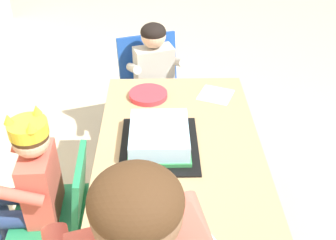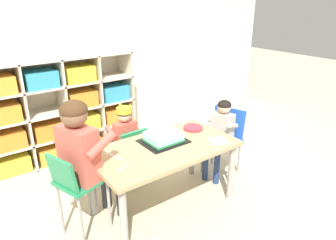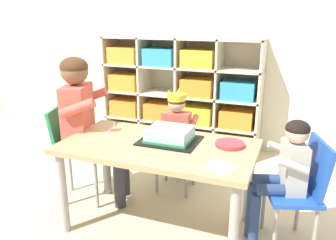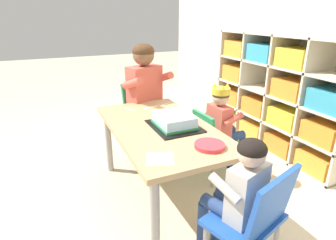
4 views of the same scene
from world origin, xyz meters
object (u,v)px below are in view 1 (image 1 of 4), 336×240
(child_with_crown, at_px, (29,182))
(classroom_chair_guest_side, at_px, (152,85))
(guest_at_table_side, at_px, (157,77))
(fork_scattered_mid_table, at_px, (162,237))
(activity_table, at_px, (180,169))
(paper_plate_stack, at_px, (148,95))
(birthday_cake_on_tray, at_px, (159,139))
(classroom_chair_blue, at_px, (62,209))

(child_with_crown, bearing_deg, classroom_chair_guest_side, 151.32)
(guest_at_table_side, relative_size, fork_scattered_mid_table, 6.22)
(classroom_chair_guest_side, bearing_deg, activity_table, -99.25)
(child_with_crown, height_order, fork_scattered_mid_table, child_with_crown)
(child_with_crown, relative_size, paper_plate_stack, 4.58)
(paper_plate_stack, bearing_deg, guest_at_table_side, -6.51)
(birthday_cake_on_tray, bearing_deg, fork_scattered_mid_table, -178.97)
(child_with_crown, xyz_separation_m, birthday_cake_on_tray, (0.12, -0.50, 0.11))
(classroom_chair_blue, distance_m, paper_plate_stack, 0.65)
(classroom_chair_guest_side, bearing_deg, child_with_crown, -133.71)
(guest_at_table_side, relative_size, birthday_cake_on_tray, 2.16)
(birthday_cake_on_tray, height_order, paper_plate_stack, birthday_cake_on_tray)
(classroom_chair_blue, bearing_deg, classroom_chair_guest_side, 156.52)
(fork_scattered_mid_table, bearing_deg, classroom_chair_blue, -52.54)
(birthday_cake_on_tray, height_order, fork_scattered_mid_table, birthday_cake_on_tray)
(activity_table, distance_m, classroom_chair_guest_side, 0.87)
(activity_table, height_order, fork_scattered_mid_table, fork_scattered_mid_table)
(activity_table, distance_m, paper_plate_stack, 0.45)
(child_with_crown, distance_m, birthday_cake_on_tray, 0.53)
(birthday_cake_on_tray, bearing_deg, activity_table, -122.15)
(classroom_chair_guest_side, bearing_deg, guest_at_table_side, -90.00)
(classroom_chair_blue, height_order, fork_scattered_mid_table, classroom_chair_blue)
(paper_plate_stack, height_order, fork_scattered_mid_table, paper_plate_stack)
(classroom_chair_blue, xyz_separation_m, child_with_crown, (-0.00, 0.10, 0.15))
(birthday_cake_on_tray, bearing_deg, guest_at_table_side, 1.14)
(activity_table, bearing_deg, child_with_crown, 96.78)
(child_with_crown, height_order, guest_at_table_side, child_with_crown)
(birthday_cake_on_tray, bearing_deg, classroom_chair_blue, 106.09)
(paper_plate_stack, distance_m, fork_scattered_mid_table, 0.83)
(activity_table, xyz_separation_m, paper_plate_stack, (0.43, 0.13, 0.09))
(child_with_crown, distance_m, paper_plate_stack, 0.67)
(child_with_crown, height_order, birthday_cake_on_tray, child_with_crown)
(classroom_chair_blue, height_order, birthday_cake_on_tray, birthday_cake_on_tray)
(activity_table, bearing_deg, classroom_chair_guest_side, 8.29)
(classroom_chair_blue, xyz_separation_m, guest_at_table_side, (0.82, -0.38, 0.15))
(classroom_chair_guest_side, height_order, paper_plate_stack, classroom_chair_guest_side)
(fork_scattered_mid_table, bearing_deg, birthday_cake_on_tray, -101.61)
(classroom_chair_blue, bearing_deg, guest_at_table_side, 152.47)
(classroom_chair_guest_side, distance_m, paper_plate_stack, 0.47)
(child_with_crown, distance_m, fork_scattered_mid_table, 0.61)
(classroom_chair_blue, height_order, guest_at_table_side, guest_at_table_side)
(paper_plate_stack, bearing_deg, classroom_chair_blue, 144.82)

